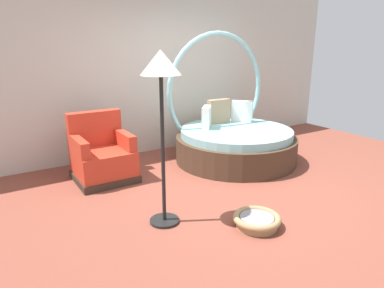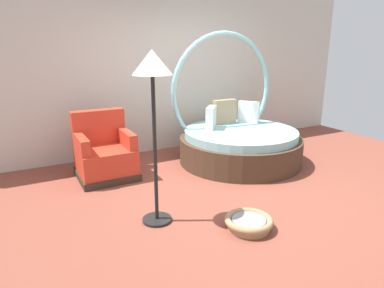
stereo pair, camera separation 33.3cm
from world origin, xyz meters
name	(u,v)px [view 1 (the left image)]	position (x,y,z in m)	size (l,w,h in m)	color
ground_plane	(235,189)	(0.00, 0.00, -0.01)	(8.00, 8.00, 0.02)	brown
back_wall	(157,69)	(0.00, 2.21, 1.45)	(8.00, 0.12, 2.89)	beige
round_daybed	(233,137)	(0.75, 0.99, 0.38)	(1.97, 1.97, 2.08)	#473323
red_armchair	(102,157)	(-1.37, 1.30, 0.33)	(0.80, 0.80, 0.94)	#38281E
pet_basket	(257,220)	(-0.44, -0.90, 0.07)	(0.51, 0.51, 0.13)	#9E7F56
floor_lamp	(161,80)	(-1.22, -0.30, 1.53)	(0.40, 0.40, 1.82)	black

